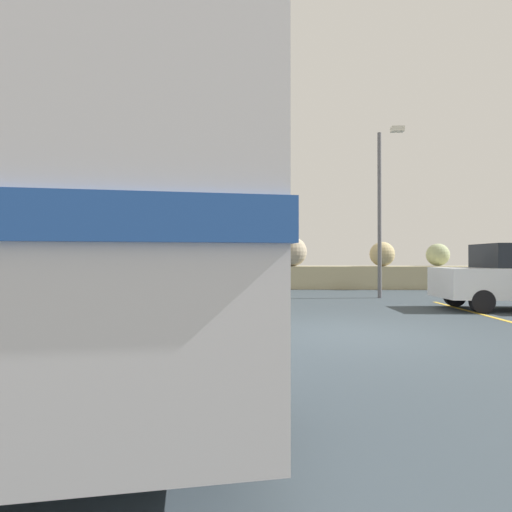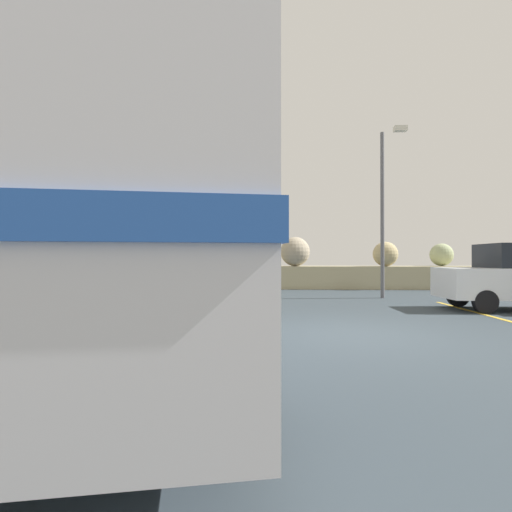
{
  "view_description": "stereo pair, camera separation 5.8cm",
  "coord_description": "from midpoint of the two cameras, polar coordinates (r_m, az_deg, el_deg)",
  "views": [
    {
      "loc": [
        -1.53,
        -7.67,
        1.46
      ],
      "look_at": [
        -1.74,
        -1.97,
        1.5
      ],
      "focal_mm": 27.85,
      "sensor_mm": 36.0,
      "label": 1
    },
    {
      "loc": [
        -1.47,
        -7.66,
        1.46
      ],
      "look_at": [
        -1.74,
        -1.97,
        1.5
      ],
      "focal_mm": 27.85,
      "sensor_mm": 36.0,
      "label": 2
    }
  ],
  "objects": [
    {
      "name": "breakwater",
      "position": [
        19.53,
        8.04,
        -2.41
      ],
      "size": [
        31.36,
        2.27,
        2.5
      ],
      "color": "tan",
      "rests_on": "ground"
    },
    {
      "name": "vintage_coach",
      "position": [
        5.94,
        -16.75,
        5.33
      ],
      "size": [
        4.11,
        8.89,
        3.7
      ],
      "rotation": [
        0.0,
        0.0,
        0.2
      ],
      "color": "black",
      "rests_on": "ground"
    },
    {
      "name": "ground",
      "position": [
        7.94,
        13.77,
        -10.89
      ],
      "size": [
        32.0,
        26.0,
        0.02
      ],
      "color": "#313B42"
    },
    {
      "name": "lamp_post",
      "position": [
        15.31,
        18.1,
        7.12
      ],
      "size": [
        0.73,
        0.89,
        6.1
      ],
      "color": "#5B5B60",
      "rests_on": "ground"
    }
  ]
}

